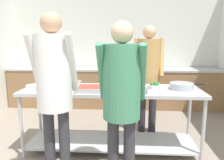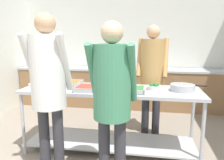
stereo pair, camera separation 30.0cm
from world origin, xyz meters
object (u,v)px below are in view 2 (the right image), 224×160
at_px(serving_tray_roast, 94,88).
at_px(cook_behind_counter, 152,69).
at_px(guest_serving_left, 112,90).
at_px(sauce_pan, 183,87).
at_px(plate_stack, 37,85).
at_px(water_bottle, 61,63).
at_px(serving_tray_greens, 129,90).
at_px(broccoli_bowl, 154,87).
at_px(serving_tray_vegetables, 66,83).
at_px(guest_serving_right, 48,80).

height_order(serving_tray_roast, cook_behind_counter, cook_behind_counter).
bearing_deg(guest_serving_left, sauce_pan, 46.77).
xyz_separation_m(plate_stack, water_bottle, (-0.51, 2.12, 0.08)).
xyz_separation_m(serving_tray_greens, sauce_pan, (0.67, 0.15, 0.02)).
distance_m(broccoli_bowl, water_bottle, 2.94).
relative_size(serving_tray_vegetables, water_bottle, 1.96).
relative_size(serving_tray_roast, water_bottle, 2.17).
bearing_deg(serving_tray_greens, plate_stack, 176.75).
xyz_separation_m(plate_stack, sauce_pan, (1.97, 0.08, 0.02)).
xyz_separation_m(broccoli_bowl, water_bottle, (-2.13, 2.03, 0.07)).
xyz_separation_m(broccoli_bowl, guest_serving_left, (-0.43, -0.84, 0.14)).
distance_m(broccoli_bowl, guest_serving_right, 1.36).
height_order(serving_tray_roast, guest_serving_left, guest_serving_left).
distance_m(cook_behind_counter, water_bottle, 2.54).
xyz_separation_m(plate_stack, guest_serving_left, (1.19, -0.75, 0.15)).
relative_size(serving_tray_roast, sauce_pan, 1.06).
height_order(plate_stack, sauce_pan, sauce_pan).
relative_size(sauce_pan, cook_behind_counter, 0.25).
relative_size(cook_behind_counter, water_bottle, 8.05).
bearing_deg(sauce_pan, serving_tray_vegetables, 175.99).
bearing_deg(water_bottle, serving_tray_vegetables, -65.64).
bearing_deg(serving_tray_vegetables, serving_tray_roast, -29.16).
bearing_deg(guest_serving_right, serving_tray_greens, 36.76).
bearing_deg(cook_behind_counter, sauce_pan, -58.32).
xyz_separation_m(serving_tray_roast, broccoli_bowl, (0.78, 0.17, 0.01)).
bearing_deg(serving_tray_roast, serving_tray_greens, 0.42).
bearing_deg(water_bottle, sauce_pan, -39.40).
relative_size(serving_tray_roast, guest_serving_left, 0.28).
bearing_deg(water_bottle, cook_behind_counter, -34.09).
bearing_deg(cook_behind_counter, broccoli_bowl, -87.32).
bearing_deg(serving_tray_greens, guest_serving_right, -143.24).
bearing_deg(serving_tray_greens, water_bottle, 129.61).
distance_m(serving_tray_greens, guest_serving_left, 0.70).
height_order(serving_tray_roast, broccoli_bowl, broccoli_bowl).
relative_size(broccoli_bowl, guest_serving_right, 0.10).
xyz_separation_m(serving_tray_roast, sauce_pan, (1.13, 0.16, 0.02)).
distance_m(serving_tray_greens, water_bottle, 2.85).
xyz_separation_m(serving_tray_greens, broccoli_bowl, (0.32, 0.17, 0.01)).
bearing_deg(serving_tray_roast, guest_serving_right, -119.71).
height_order(plate_stack, guest_serving_right, guest_serving_right).
height_order(plate_stack, guest_serving_left, guest_serving_left).
bearing_deg(guest_serving_left, serving_tray_roast, 117.50).
bearing_deg(serving_tray_vegetables, guest_serving_left, -48.49).
height_order(broccoli_bowl, guest_serving_left, guest_serving_left).
bearing_deg(serving_tray_greens, cook_behind_counter, 69.52).
distance_m(guest_serving_left, cook_behind_counter, 1.50).
bearing_deg(serving_tray_roast, cook_behind_counter, 46.01).
height_order(serving_tray_greens, guest_serving_left, guest_serving_left).
relative_size(plate_stack, guest_serving_right, 0.12).
height_order(broccoli_bowl, guest_serving_right, guest_serving_right).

